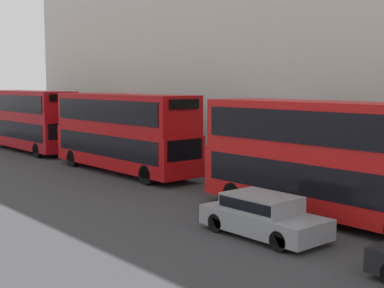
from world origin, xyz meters
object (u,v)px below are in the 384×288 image
Objects in this scene: bus_leading at (326,155)px; car_hatchback at (263,214)px; bus_second_in_queue at (123,130)px; bus_third_in_queue at (29,118)px; pedestrian at (270,174)px.

bus_leading reaches higher than car_hatchback.
car_hatchback is (-3.40, -13.53, -1.69)m from bus_second_in_queue.
bus_third_in_queue is at bearing 90.00° from bus_second_in_queue.
bus_third_in_queue reaches higher than bus_leading.
bus_second_in_queue reaches higher than bus_leading.
car_hatchback is at bearing -140.48° from pedestrian.
bus_second_in_queue is 9.28m from pedestrian.
bus_second_in_queue is 5.99× the size of pedestrian.
car_hatchback is at bearing -179.36° from bus_leading.
bus_third_in_queue reaches higher than car_hatchback.
bus_second_in_queue is (0.00, 13.50, 0.03)m from bus_leading.
bus_second_in_queue is 12.58m from bus_third_in_queue.
pedestrian reaches higher than car_hatchback.
pedestrian is at bearing 39.52° from car_hatchback.
bus_leading is 3.78m from car_hatchback.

